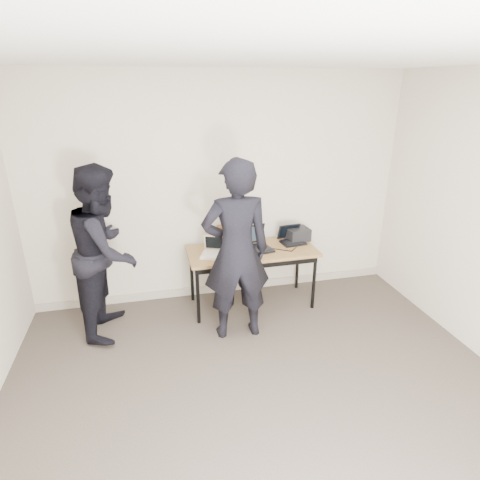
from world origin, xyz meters
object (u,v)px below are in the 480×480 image
object	(u,v)px
desk	(252,255)
leather_satchel	(233,235)
laptop_beige	(214,252)
person_observer	(105,251)
laptop_right	(292,239)
equipment_box	(298,234)
laptop_center	(254,244)
person_typist	(236,252)

from	to	relation	value
desk	leather_satchel	size ratio (longest dim) A/B	4.05
desk	laptop_beige	bearing A→B (deg)	-174.68
leather_satchel	person_observer	distance (m)	1.48
desk	leather_satchel	bearing A→B (deg)	127.81
laptop_right	equipment_box	bearing A→B (deg)	23.48
laptop_center	laptop_right	world-z (taller)	laptop_center
person_typist	leather_satchel	bearing A→B (deg)	-98.92
laptop_beige	laptop_center	bearing A→B (deg)	29.82
laptop_right	person_typist	bearing A→B (deg)	-147.45
laptop_right	desk	bearing A→B (deg)	-171.84
laptop_center	person_typist	bearing A→B (deg)	-133.68
desk	person_typist	distance (m)	0.69
equipment_box	leather_satchel	bearing A→B (deg)	177.48
laptop_right	person_observer	size ratio (longest dim) A/B	0.17
laptop_beige	desk	bearing A→B (deg)	27.03
laptop_right	person_typist	world-z (taller)	person_typist
equipment_box	person_observer	size ratio (longest dim) A/B	0.14
laptop_beige	equipment_box	bearing A→B (deg)	33.57
laptop_center	leather_satchel	bearing A→B (deg)	123.72
laptop_right	person_typist	distance (m)	1.10
equipment_box	laptop_right	bearing A→B (deg)	-150.30
equipment_box	desk	bearing A→B (deg)	-163.06
leather_satchel	person_typist	distance (m)	0.79
laptop_center	person_typist	distance (m)	0.69
equipment_box	person_typist	bearing A→B (deg)	-142.08
laptop_right	laptop_center	bearing A→B (deg)	-173.97
laptop_center	person_observer	xyz separation A→B (m)	(-1.65, -0.14, 0.13)
person_typist	equipment_box	bearing A→B (deg)	-141.10
laptop_center	leather_satchel	size ratio (longest dim) A/B	1.12
laptop_beige	equipment_box	size ratio (longest dim) A/B	1.26
laptop_center	laptop_right	bearing A→B (deg)	-0.36
person_typist	laptop_center	bearing A→B (deg)	-120.10
laptop_right	person_observer	xyz separation A→B (m)	(-2.15, -0.25, 0.14)
laptop_right	equipment_box	xyz separation A→B (m)	(0.10, 0.06, 0.03)
desk	person_observer	size ratio (longest dim) A/B	0.83
desk	equipment_box	bearing A→B (deg)	16.49
desk	equipment_box	world-z (taller)	equipment_box
laptop_center	equipment_box	distance (m)	0.62
leather_satchel	person_observer	world-z (taller)	person_observer
person_observer	leather_satchel	bearing A→B (deg)	-67.27
laptop_right	person_observer	world-z (taller)	person_observer
laptop_right	equipment_box	size ratio (longest dim) A/B	1.18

